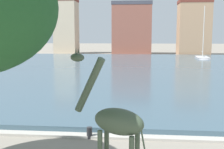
{
  "coord_description": "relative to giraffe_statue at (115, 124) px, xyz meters",
  "views": [
    {
      "loc": [
        2.49,
        -4.96,
        4.44
      ],
      "look_at": [
        0.99,
        11.09,
        2.2
      ],
      "focal_mm": 45.44,
      "sensor_mm": 36.0,
      "label": 1
    }
  ],
  "objects": [
    {
      "name": "sailboat_grey",
      "position": [
        11.96,
        43.98,
        -1.71
      ],
      "size": [
        2.59,
        6.34,
        9.51
      ],
      "color": "#939399",
      "rests_on": "ground"
    },
    {
      "name": "townhouse_corner_house",
      "position": [
        12.77,
        57.6,
        4.0
      ],
      "size": [
        6.97,
        5.3,
        12.14
      ],
      "color": "tan",
      "rests_on": "ground"
    },
    {
      "name": "quay_edge_coping",
      "position": [
        -1.87,
        4.48,
        -2.02
      ],
      "size": [
        87.21,
        0.5,
        0.12
      ],
      "primitive_type": "cube",
      "color": "#ADA89E",
      "rests_on": "ground"
    },
    {
      "name": "townhouse_wide_warehouse",
      "position": [
        -0.97,
        59.55,
        3.94
      ],
      "size": [
        9.13,
        5.98,
        12.01
      ],
      "color": "#8E5142",
      "rests_on": "ground"
    },
    {
      "name": "giraffe_statue",
      "position": [
        0.0,
        0.0,
        0.0
      ],
      "size": [
        2.24,
        1.28,
        4.08
      ],
      "color": "#3D4C38",
      "rests_on": "ground"
    },
    {
      "name": "harbor_water",
      "position": [
        -1.87,
        29.67,
        -1.9
      ],
      "size": [
        87.21,
        49.9,
        0.36
      ],
      "primitive_type": "cube",
      "color": "#3D5666",
      "rests_on": "ground"
    },
    {
      "name": "mooring_bollard",
      "position": [
        -1.45,
        4.33,
        -1.83
      ],
      "size": [
        0.24,
        0.24,
        0.5
      ],
      "primitive_type": "cylinder",
      "color": "#232326",
      "rests_on": "ground"
    },
    {
      "name": "townhouse_end_terrace",
      "position": [
        -16.65,
        60.14,
        4.49
      ],
      "size": [
        5.24,
        5.28,
        13.11
      ],
      "color": "#C6B293",
      "rests_on": "ground"
    }
  ]
}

